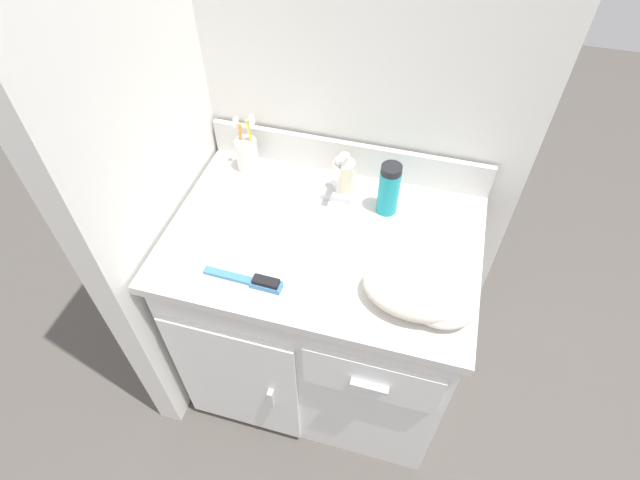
{
  "coord_description": "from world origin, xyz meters",
  "views": [
    {
      "loc": [
        0.24,
        -0.88,
        1.79
      ],
      "look_at": [
        0.0,
        -0.03,
        0.79
      ],
      "focal_mm": 28.0,
      "sensor_mm": 36.0,
      "label": 1
    }
  ],
  "objects_px": {
    "toothbrush_cup": "(247,153)",
    "hairbrush": "(254,281)",
    "shaving_cream_can": "(389,189)",
    "hand_towel": "(423,293)",
    "soap_dispenser": "(344,177)"
  },
  "relations": [
    {
      "from": "toothbrush_cup",
      "to": "hairbrush",
      "type": "distance_m",
      "value": 0.46
    },
    {
      "from": "toothbrush_cup",
      "to": "shaving_cream_can",
      "type": "xyz_separation_m",
      "value": [
        0.45,
        -0.07,
        0.02
      ]
    },
    {
      "from": "shaving_cream_can",
      "to": "hand_towel",
      "type": "height_order",
      "value": "shaving_cream_can"
    },
    {
      "from": "soap_dispenser",
      "to": "hand_towel",
      "type": "distance_m",
      "value": 0.43
    },
    {
      "from": "toothbrush_cup",
      "to": "shaving_cream_can",
      "type": "bearing_deg",
      "value": -8.99
    },
    {
      "from": "shaving_cream_can",
      "to": "hand_towel",
      "type": "distance_m",
      "value": 0.33
    },
    {
      "from": "hand_towel",
      "to": "soap_dispenser",
      "type": "bearing_deg",
      "value": 129.66
    },
    {
      "from": "hairbrush",
      "to": "soap_dispenser",
      "type": "bearing_deg",
      "value": 72.3
    },
    {
      "from": "shaving_cream_can",
      "to": "soap_dispenser",
      "type": "bearing_deg",
      "value": 164.47
    },
    {
      "from": "soap_dispenser",
      "to": "hairbrush",
      "type": "bearing_deg",
      "value": -109.38
    },
    {
      "from": "toothbrush_cup",
      "to": "hairbrush",
      "type": "height_order",
      "value": "toothbrush_cup"
    },
    {
      "from": "shaving_cream_can",
      "to": "toothbrush_cup",
      "type": "bearing_deg",
      "value": 171.01
    },
    {
      "from": "hairbrush",
      "to": "hand_towel",
      "type": "bearing_deg",
      "value": 9.2
    },
    {
      "from": "shaving_cream_can",
      "to": "hand_towel",
      "type": "bearing_deg",
      "value": -64.78
    },
    {
      "from": "hairbrush",
      "to": "hand_towel",
      "type": "distance_m",
      "value": 0.42
    }
  ]
}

